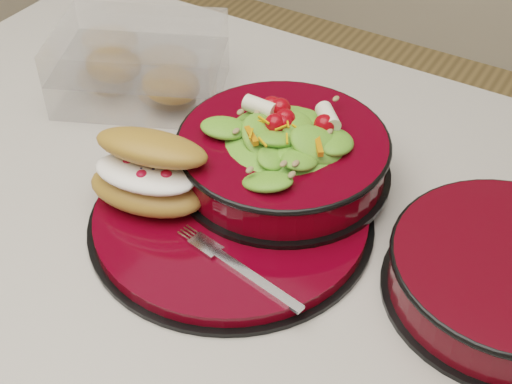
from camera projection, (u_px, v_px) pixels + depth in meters
The scene contains 6 objects.
dinner_plate at pixel (231, 217), 0.79m from camera, with size 0.32×0.32×0.02m.
salad_bowl at pixel (283, 147), 0.80m from camera, with size 0.25×0.25×0.10m.
croissant at pixel (148, 172), 0.77m from camera, with size 0.14×0.11×0.08m.
fork at pixel (241, 269), 0.71m from camera, with size 0.15×0.04×0.00m.
pastry_box at pixel (140, 65), 0.96m from camera, with size 0.26×0.23×0.09m.
extra_bowl at pixel (509, 275), 0.70m from camera, with size 0.24×0.24×0.05m.
Camera 1 is at (0.27, -0.52, 1.45)m, focal length 50.00 mm.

